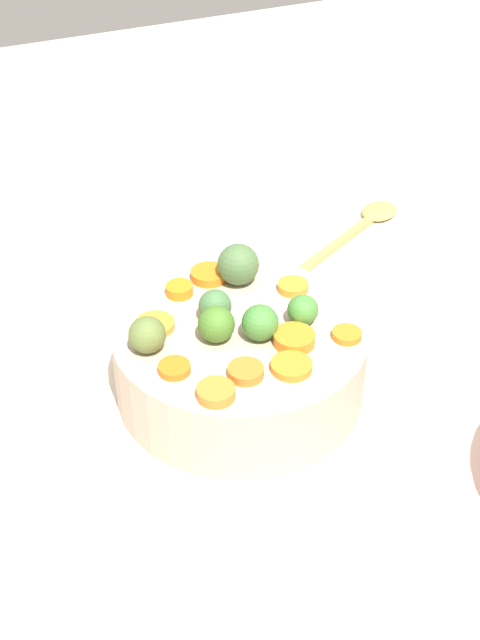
% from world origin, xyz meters
% --- Properties ---
extents(tabletop, '(2.40, 2.40, 0.02)m').
position_xyz_m(tabletop, '(0.00, 0.00, 0.01)').
color(tabletop, beige).
rests_on(tabletop, ground).
extents(serving_bowl_carrots, '(0.25, 0.25, 0.08)m').
position_xyz_m(serving_bowl_carrots, '(-0.01, -0.04, 0.06)').
color(serving_bowl_carrots, '#C1A890').
rests_on(serving_bowl_carrots, tabletop).
extents(carrot_slice_0, '(0.05, 0.05, 0.01)m').
position_xyz_m(carrot_slice_0, '(0.07, -0.08, 0.10)').
color(carrot_slice_0, orange).
rests_on(carrot_slice_0, serving_bowl_carrots).
extents(carrot_slice_1, '(0.04, 0.04, 0.01)m').
position_xyz_m(carrot_slice_1, '(-0.01, -0.14, 0.10)').
color(carrot_slice_1, orange).
rests_on(carrot_slice_1, serving_bowl_carrots).
extents(carrot_slice_2, '(0.04, 0.04, 0.01)m').
position_xyz_m(carrot_slice_2, '(-0.09, 0.01, 0.10)').
color(carrot_slice_2, orange).
rests_on(carrot_slice_2, serving_bowl_carrots).
extents(carrot_slice_3, '(0.03, 0.03, 0.01)m').
position_xyz_m(carrot_slice_3, '(0.07, -0.01, 0.10)').
color(carrot_slice_3, orange).
rests_on(carrot_slice_3, serving_bowl_carrots).
extents(carrot_slice_4, '(0.05, 0.05, 0.01)m').
position_xyz_m(carrot_slice_4, '(0.06, 0.04, 0.10)').
color(carrot_slice_4, orange).
rests_on(carrot_slice_4, serving_bowl_carrots).
extents(carrot_slice_5, '(0.05, 0.05, 0.01)m').
position_xyz_m(carrot_slice_5, '(-0.04, 0.00, 0.10)').
color(carrot_slice_5, orange).
rests_on(carrot_slice_5, serving_bowl_carrots).
extents(carrot_slice_6, '(0.05, 0.05, 0.01)m').
position_xyz_m(carrot_slice_6, '(-0.02, 0.03, 0.10)').
color(carrot_slice_6, orange).
rests_on(carrot_slice_6, serving_bowl_carrots).
extents(carrot_slice_7, '(0.03, 0.03, 0.01)m').
position_xyz_m(carrot_slice_7, '(0.02, -0.12, 0.10)').
color(carrot_slice_7, orange).
rests_on(carrot_slice_7, serving_bowl_carrots).
extents(carrot_slice_8, '(0.04, 0.04, 0.01)m').
position_xyz_m(carrot_slice_8, '(-0.08, -0.08, 0.10)').
color(carrot_slice_8, orange).
rests_on(carrot_slice_8, serving_bowl_carrots).
extents(carrot_slice_9, '(0.04, 0.04, 0.01)m').
position_xyz_m(carrot_slice_9, '(0.02, 0.02, 0.10)').
color(carrot_slice_9, orange).
rests_on(carrot_slice_9, serving_bowl_carrots).
extents(brussels_sprout_0, '(0.03, 0.03, 0.03)m').
position_xyz_m(brussels_sprout_0, '(0.01, -0.07, 0.11)').
color(brussels_sprout_0, '#45723F').
rests_on(brussels_sprout_0, serving_bowl_carrots).
extents(brussels_sprout_1, '(0.04, 0.04, 0.04)m').
position_xyz_m(brussels_sprout_1, '(0.08, -0.05, 0.12)').
color(brussels_sprout_1, '#5D7136').
rests_on(brussels_sprout_1, serving_bowl_carrots).
extents(brussels_sprout_2, '(0.04, 0.04, 0.04)m').
position_xyz_m(brussels_sprout_2, '(-0.02, -0.02, 0.12)').
color(brussels_sprout_2, '#428136').
rests_on(brussels_sprout_2, serving_bowl_carrots).
extents(brussels_sprout_3, '(0.04, 0.04, 0.04)m').
position_xyz_m(brussels_sprout_3, '(-0.04, -0.12, 0.12)').
color(brussels_sprout_3, '#4A6C3E').
rests_on(brussels_sprout_3, serving_bowl_carrots).
extents(brussels_sprout_4, '(0.03, 0.03, 0.03)m').
position_xyz_m(brussels_sprout_4, '(-0.06, -0.03, 0.11)').
color(brussels_sprout_4, '#428535').
rests_on(brussels_sprout_4, serving_bowl_carrots).
extents(brussels_sprout_5, '(0.04, 0.04, 0.04)m').
position_xyz_m(brussels_sprout_5, '(0.02, -0.04, 0.12)').
color(brussels_sprout_5, '#447627').
rests_on(brussels_sprout_5, serving_bowl_carrots).
extents(wooden_spoon, '(0.27, 0.15, 0.01)m').
position_xyz_m(wooden_spoon, '(-0.28, -0.26, 0.03)').
color(wooden_spoon, '#AB8F4D').
rests_on(wooden_spoon, tabletop).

